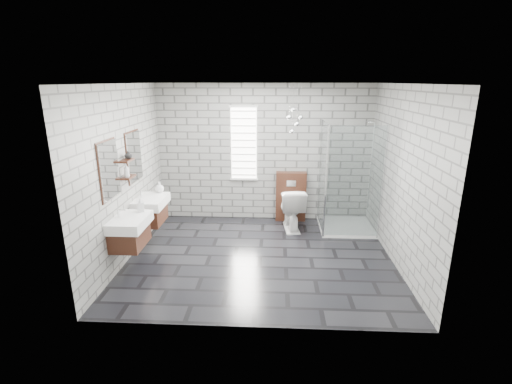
# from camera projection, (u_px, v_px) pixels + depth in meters

# --- Properties ---
(floor) EXTENTS (4.20, 3.60, 0.02)m
(floor) POSITION_uv_depth(u_px,v_px,m) (260.00, 257.00, 6.02)
(floor) COLOR black
(floor) RESTS_ON ground
(ceiling) EXTENTS (4.20, 3.60, 0.02)m
(ceiling) POSITION_uv_depth(u_px,v_px,m) (261.00, 83.00, 5.23)
(ceiling) COLOR white
(ceiling) RESTS_ON wall_back
(wall_back) EXTENTS (4.20, 0.02, 2.70)m
(wall_back) POSITION_uv_depth(u_px,v_px,m) (264.00, 154.00, 7.36)
(wall_back) COLOR gray
(wall_back) RESTS_ON floor
(wall_front) EXTENTS (4.20, 0.02, 2.70)m
(wall_front) POSITION_uv_depth(u_px,v_px,m) (253.00, 219.00, 3.90)
(wall_front) COLOR gray
(wall_front) RESTS_ON floor
(wall_left) EXTENTS (0.02, 3.60, 2.70)m
(wall_left) POSITION_uv_depth(u_px,v_px,m) (124.00, 174.00, 5.73)
(wall_left) COLOR gray
(wall_left) RESTS_ON floor
(wall_right) EXTENTS (0.02, 3.60, 2.70)m
(wall_right) POSITION_uv_depth(u_px,v_px,m) (402.00, 178.00, 5.52)
(wall_right) COLOR gray
(wall_right) RESTS_ON floor
(vanity_left) EXTENTS (0.47, 0.70, 1.57)m
(vanity_left) POSITION_uv_depth(u_px,v_px,m) (127.00, 223.00, 5.37)
(vanity_left) COLOR #3F1F13
(vanity_left) RESTS_ON wall_left
(vanity_right) EXTENTS (0.47, 0.70, 1.57)m
(vanity_right) POSITION_uv_depth(u_px,v_px,m) (149.00, 203.00, 6.27)
(vanity_right) COLOR #3F1F13
(vanity_right) RESTS_ON wall_left
(shelf_lower) EXTENTS (0.14, 0.30, 0.03)m
(shelf_lower) POSITION_uv_depth(u_px,v_px,m) (128.00, 177.00, 5.69)
(shelf_lower) COLOR #3F1F13
(shelf_lower) RESTS_ON wall_left
(shelf_upper) EXTENTS (0.14, 0.30, 0.03)m
(shelf_upper) POSITION_uv_depth(u_px,v_px,m) (127.00, 160.00, 5.61)
(shelf_upper) COLOR #3F1F13
(shelf_upper) RESTS_ON wall_left
(window) EXTENTS (0.56, 0.05, 1.48)m
(window) POSITION_uv_depth(u_px,v_px,m) (244.00, 144.00, 7.29)
(window) COLOR white
(window) RESTS_ON wall_back
(cistern_panel) EXTENTS (0.60, 0.20, 1.00)m
(cistern_panel) POSITION_uv_depth(u_px,v_px,m) (291.00, 196.00, 7.47)
(cistern_panel) COLOR #3F1F13
(cistern_panel) RESTS_ON floor
(flush_plate) EXTENTS (0.18, 0.01, 0.12)m
(flush_plate) POSITION_uv_depth(u_px,v_px,m) (291.00, 183.00, 7.28)
(flush_plate) COLOR silver
(flush_plate) RESTS_ON cistern_panel
(shower_enclosure) EXTENTS (1.00, 1.00, 2.03)m
(shower_enclosure) POSITION_uv_depth(u_px,v_px,m) (343.00, 205.00, 6.93)
(shower_enclosure) COLOR white
(shower_enclosure) RESTS_ON floor
(pendant_cluster) EXTENTS (0.31, 0.27, 0.90)m
(pendant_cluster) POSITION_uv_depth(u_px,v_px,m) (294.00, 119.00, 6.71)
(pendant_cluster) COLOR silver
(pendant_cluster) RESTS_ON ceiling
(toilet) EXTENTS (0.54, 0.84, 0.82)m
(toilet) POSITION_uv_depth(u_px,v_px,m) (291.00, 208.00, 7.06)
(toilet) COLOR white
(toilet) RESTS_ON floor
(soap_bottle_a) EXTENTS (0.13, 0.13, 0.22)m
(soap_bottle_a) POSITION_uv_depth(u_px,v_px,m) (140.00, 204.00, 5.55)
(soap_bottle_a) COLOR #B2B2B2
(soap_bottle_a) RESTS_ON vanity_left
(soap_bottle_b) EXTENTS (0.20, 0.20, 0.19)m
(soap_bottle_b) POSITION_uv_depth(u_px,v_px,m) (159.00, 187.00, 6.51)
(soap_bottle_b) COLOR #B2B2B2
(soap_bottle_b) RESTS_ON vanity_right
(soap_bottle_c) EXTENTS (0.09, 0.09, 0.21)m
(soap_bottle_c) POSITION_uv_depth(u_px,v_px,m) (126.00, 170.00, 5.59)
(soap_bottle_c) COLOR #B2B2B2
(soap_bottle_c) RESTS_ON shelf_lower
(vase) EXTENTS (0.14, 0.14, 0.12)m
(vase) POSITION_uv_depth(u_px,v_px,m) (128.00, 155.00, 5.64)
(vase) COLOR #B2B2B2
(vase) RESTS_ON shelf_upper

